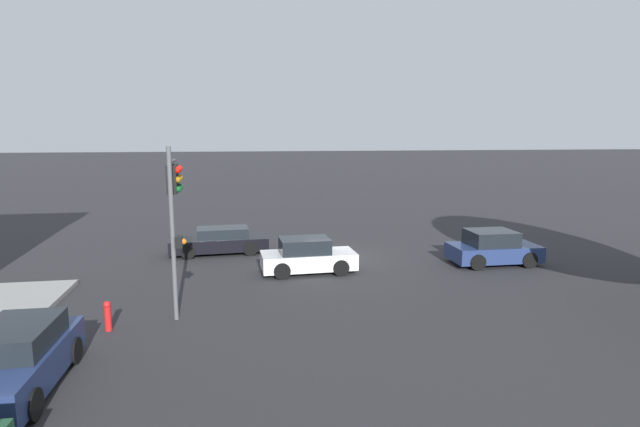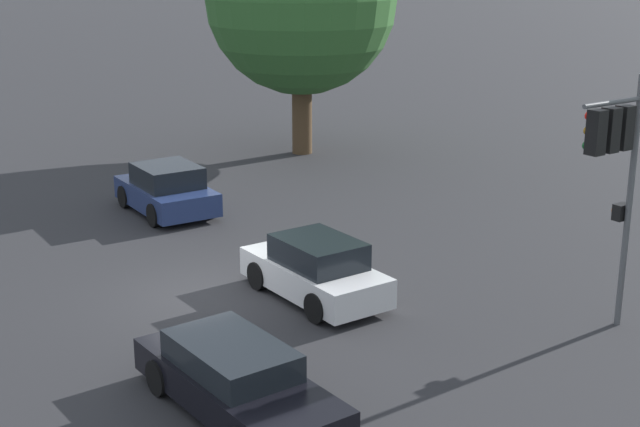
{
  "view_description": "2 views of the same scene",
  "coord_description": "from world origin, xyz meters",
  "px_view_note": "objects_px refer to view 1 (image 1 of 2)",
  "views": [
    {
      "loc": [
        4.46,
        22.5,
        5.82
      ],
      "look_at": [
        0.92,
        1.64,
        2.44
      ],
      "focal_mm": 28.0,
      "sensor_mm": 36.0,
      "label": 1
    },
    {
      "loc": [
        17.91,
        -8.41,
        7.85
      ],
      "look_at": [
        1.51,
        2.31,
        2.03
      ],
      "focal_mm": 50.0,
      "sensor_mm": 36.0,
      "label": 2
    }
  ],
  "objects_px": {
    "parked_car_0": "(17,361)",
    "crossing_car_0": "(493,248)",
    "traffic_signal": "(174,195)",
    "crossing_car_1": "(220,241)",
    "fire_hydrant": "(108,315)",
    "crossing_car_2": "(307,256)"
  },
  "relations": [
    {
      "from": "crossing_car_0",
      "to": "crossing_car_1",
      "type": "distance_m",
      "value": 12.89
    },
    {
      "from": "crossing_car_0",
      "to": "crossing_car_2",
      "type": "relative_size",
      "value": 0.98
    },
    {
      "from": "traffic_signal",
      "to": "crossing_car_1",
      "type": "relative_size",
      "value": 1.13
    },
    {
      "from": "crossing_car_1",
      "to": "crossing_car_2",
      "type": "bearing_deg",
      "value": 129.22
    },
    {
      "from": "crossing_car_0",
      "to": "crossing_car_1",
      "type": "relative_size",
      "value": 0.82
    },
    {
      "from": "traffic_signal",
      "to": "parked_car_0",
      "type": "xyz_separation_m",
      "value": [
        3.07,
        4.61,
        -3.18
      ]
    },
    {
      "from": "traffic_signal",
      "to": "crossing_car_1",
      "type": "xyz_separation_m",
      "value": [
        -1.1,
        -8.17,
        -3.29
      ]
    },
    {
      "from": "crossing_car_0",
      "to": "crossing_car_2",
      "type": "height_order",
      "value": "crossing_car_0"
    },
    {
      "from": "crossing_car_1",
      "to": "parked_car_0",
      "type": "xyz_separation_m",
      "value": [
        4.17,
        12.78,
        0.1
      ]
    },
    {
      "from": "parked_car_0",
      "to": "traffic_signal",
      "type": "bearing_deg",
      "value": 147.14
    },
    {
      "from": "crossing_car_2",
      "to": "parked_car_0",
      "type": "bearing_deg",
      "value": -134.28
    },
    {
      "from": "traffic_signal",
      "to": "fire_hydrant",
      "type": "bearing_deg",
      "value": -149.16
    },
    {
      "from": "traffic_signal",
      "to": "crossing_car_0",
      "type": "distance_m",
      "value": 14.3
    },
    {
      "from": "traffic_signal",
      "to": "crossing_car_1",
      "type": "bearing_deg",
      "value": 80.72
    },
    {
      "from": "crossing_car_1",
      "to": "parked_car_0",
      "type": "bearing_deg",
      "value": 68.59
    },
    {
      "from": "parked_car_0",
      "to": "crossing_car_0",
      "type": "bearing_deg",
      "value": 118.78
    },
    {
      "from": "traffic_signal",
      "to": "crossing_car_0",
      "type": "xyz_separation_m",
      "value": [
        -13.32,
        -4.09,
        -3.19
      ]
    },
    {
      "from": "crossing_car_1",
      "to": "traffic_signal",
      "type": "bearing_deg",
      "value": 79.0
    },
    {
      "from": "traffic_signal",
      "to": "fire_hydrant",
      "type": "height_order",
      "value": "traffic_signal"
    },
    {
      "from": "crossing_car_1",
      "to": "crossing_car_0",
      "type": "bearing_deg",
      "value": 158.19
    },
    {
      "from": "crossing_car_1",
      "to": "fire_hydrant",
      "type": "distance_m",
      "value": 9.87
    },
    {
      "from": "crossing_car_0",
      "to": "fire_hydrant",
      "type": "height_order",
      "value": "crossing_car_0"
    }
  ]
}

